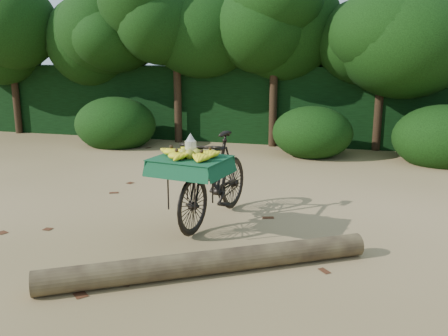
# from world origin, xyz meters

# --- Properties ---
(ground) EXTENTS (80.00, 80.00, 0.00)m
(ground) POSITION_xyz_m (0.00, 0.00, 0.00)
(ground) COLOR tan
(ground) RESTS_ON ground
(vendor_bicycle) EXTENTS (0.94, 1.92, 1.11)m
(vendor_bicycle) POSITION_xyz_m (0.74, -0.07, 0.57)
(vendor_bicycle) COLOR black
(vendor_bicycle) RESTS_ON ground
(fallen_log) EXTENTS (2.80, 1.90, 0.23)m
(fallen_log) POSITION_xyz_m (1.15, -1.50, 0.11)
(fallen_log) COLOR brown
(fallen_log) RESTS_ON ground
(hedge_backdrop) EXTENTS (26.00, 1.80, 1.80)m
(hedge_backdrop) POSITION_xyz_m (0.00, 6.30, 0.90)
(hedge_backdrop) COLOR black
(hedge_backdrop) RESTS_ON ground
(tree_row) EXTENTS (14.50, 2.00, 4.00)m
(tree_row) POSITION_xyz_m (-0.65, 5.50, 2.00)
(tree_row) COLOR black
(tree_row) RESTS_ON ground
(bush_clumps) EXTENTS (8.80, 1.70, 0.90)m
(bush_clumps) POSITION_xyz_m (0.50, 4.30, 0.45)
(bush_clumps) COLOR black
(bush_clumps) RESTS_ON ground
(leaf_litter) EXTENTS (7.00, 7.30, 0.01)m
(leaf_litter) POSITION_xyz_m (0.00, 0.65, 0.01)
(leaf_litter) COLOR #442212
(leaf_litter) RESTS_ON ground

